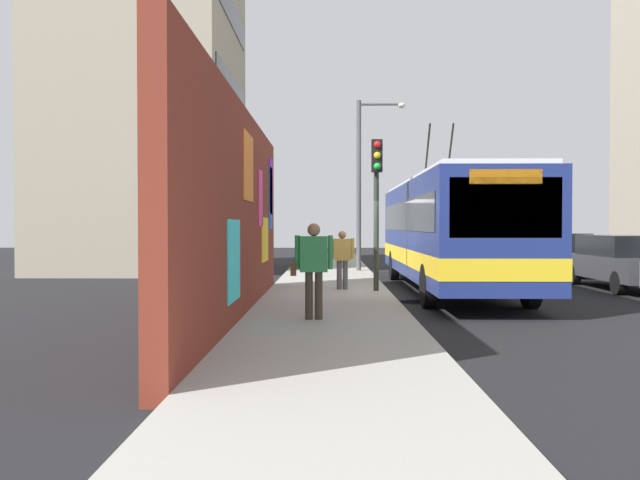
% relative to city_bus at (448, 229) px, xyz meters
% --- Properties ---
extents(ground_plane, '(80.00, 80.00, 0.00)m').
position_rel_city_bus_xyz_m(ground_plane, '(-1.51, 1.80, -1.77)').
color(ground_plane, black).
extents(sidewalk_slab, '(48.00, 3.20, 0.15)m').
position_rel_city_bus_xyz_m(sidewalk_slab, '(-1.51, 3.40, -1.69)').
color(sidewalk_slab, '#9E9B93').
rests_on(sidewalk_slab, ground_plane).
extents(graffiti_wall, '(12.97, 0.32, 4.15)m').
position_rel_city_bus_xyz_m(graffiti_wall, '(-6.00, 5.15, 0.31)').
color(graffiti_wall, maroon).
rests_on(graffiti_wall, ground_plane).
extents(building_far_left, '(9.48, 7.07, 19.14)m').
position_rel_city_bus_xyz_m(building_far_left, '(9.27, 11.00, 7.80)').
color(building_far_left, '#9E937F').
rests_on(building_far_left, ground_plane).
extents(city_bus, '(12.49, 2.58, 4.95)m').
position_rel_city_bus_xyz_m(city_bus, '(0.00, 0.00, 0.00)').
color(city_bus, navy).
rests_on(city_bus, ground_plane).
extents(parked_car_dark_gray, '(4.93, 1.88, 1.58)m').
position_rel_city_bus_xyz_m(parked_car_dark_gray, '(0.62, -5.20, -0.93)').
color(parked_car_dark_gray, '#38383D').
rests_on(parked_car_dark_gray, ground_plane).
extents(parked_car_black, '(4.48, 1.82, 1.58)m').
position_rel_city_bus_xyz_m(parked_car_black, '(6.19, -5.20, -0.93)').
color(parked_car_black, black).
rests_on(parked_car_black, ground_plane).
extents(pedestrian_near_wall, '(0.23, 0.77, 1.75)m').
position_rel_city_bus_xyz_m(pedestrian_near_wall, '(-6.98, 3.67, -0.58)').
color(pedestrian_near_wall, '#3F3326').
rests_on(pedestrian_near_wall, sidewalk_slab).
extents(pedestrian_midblock, '(0.22, 0.64, 1.57)m').
position_rel_city_bus_xyz_m(pedestrian_midblock, '(-1.14, 3.03, -0.71)').
color(pedestrian_midblock, '#595960').
rests_on(pedestrian_midblock, sidewalk_slab).
extents(traffic_light, '(0.49, 0.28, 3.96)m').
position_rel_city_bus_xyz_m(traffic_light, '(-1.61, 2.15, 1.06)').
color(traffic_light, '#2D382D').
rests_on(traffic_light, sidewalk_slab).
extents(street_lamp, '(0.44, 1.86, 6.49)m').
position_rel_city_bus_xyz_m(street_lamp, '(6.64, 2.04, 2.13)').
color(street_lamp, '#4C4C51').
rests_on(street_lamp, sidewalk_slab).
extents(curbside_puddle, '(1.03, 1.03, 0.00)m').
position_rel_city_bus_xyz_m(curbside_puddle, '(-2.82, 1.20, -1.76)').
color(curbside_puddle, black).
rests_on(curbside_puddle, ground_plane).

